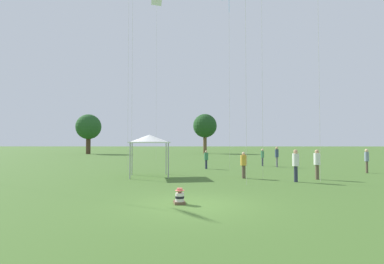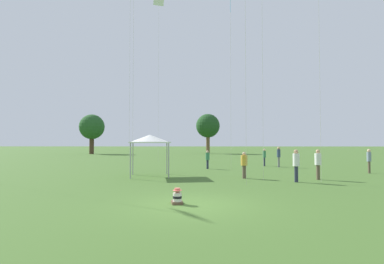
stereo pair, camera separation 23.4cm
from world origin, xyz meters
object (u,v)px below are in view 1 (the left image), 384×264
Objects in this scene: person_standing_5 at (296,163)px; distant_tree_0 at (205,126)px; person_standing_4 at (206,158)px; kite_6 at (157,6)px; person_standing_0 at (262,156)px; person_standing_1 at (277,155)px; person_standing_6 at (367,158)px; seated_toddler at (180,197)px; person_standing_3 at (244,163)px; canopy_tent at (149,139)px; person_standing_2 at (317,162)px; distant_tree_1 at (88,127)px.

distant_tree_0 is at bearing 71.67° from person_standing_5.
kite_6 is (-5.37, 8.93, 17.00)m from person_standing_4.
person_standing_0 is 0.89× the size of person_standing_5.
person_standing_5 is (-1.63, -9.96, -0.02)m from person_standing_1.
distant_tree_0 is (-5.43, 32.26, 4.30)m from person_standing_1.
kite_6 is at bearing 128.12° from person_standing_6.
person_standing_3 is at bearing 53.90° from seated_toddler.
canopy_tent is at bearing 31.55° from person_standing_1.
person_standing_1 is 21.66m from kite_6.
distant_tree_0 is at bearing -92.58° from person_standing_0.
person_standing_1 is 8.82m from person_standing_2.
canopy_tent reaches higher than person_standing_1.
person_standing_3 is 0.94× the size of person_standing_6.
person_standing_3 reaches higher than person_standing_4.
person_standing_6 is 15.50m from canopy_tent.
person_standing_3 is (3.50, 7.68, 0.70)m from seated_toddler.
kite_6 is 28.82m from distant_tree_0.
seated_toddler is 29.29m from kite_6.
person_standing_0 is (6.76, 17.23, 0.73)m from seated_toddler.
canopy_tent is at bearing -64.82° from distant_tree_1.
distant_tree_0 is (6.27, 25.20, -12.50)m from kite_6.
kite_6 reaches higher than distant_tree_1.
kite_6 is at bearing 97.14° from person_standing_5.
person_standing_5 is 0.61× the size of canopy_tent.
person_standing_3 is 6.75m from person_standing_4.
person_standing_4 is at bearing 96.71° from person_standing_5.
person_standing_2 is 1.16× the size of person_standing_4.
person_standing_2 is 1.03× the size of person_standing_6.
person_standing_4 is (-5.34, -3.12, -0.07)m from person_standing_0.
seated_toddler is at bearing 93.67° from person_standing_2.
person_standing_0 is at bearing -55.89° from person_standing_1.
person_standing_6 is 0.09× the size of kite_6.
person_standing_0 is at bearing 43.30° from canopy_tent.
person_standing_0 is 0.89× the size of person_standing_1.
distant_tree_0 is (2.33, 48.23, 5.16)m from seated_toddler.
person_standing_4 is at bearing 55.17° from canopy_tent.
person_standing_4 is 37.97m from distant_tree_1.
canopy_tent is 40.07m from distant_tree_0.
seated_toddler is 0.32× the size of person_standing_5.
person_standing_3 is 3.11m from person_standing_5.
distant_tree_1 is (-22.07, -2.88, -0.34)m from distant_tree_0.
seated_toddler is at bearing -168.45° from person_standing_4.
seated_toddler is at bearing -74.13° from canopy_tent.
canopy_tent is at bearing -34.51° from person_standing_3.
person_standing_1 is 0.23× the size of distant_tree_0.
distant_tree_1 reaches higher than person_standing_5.
canopy_tent is (-8.56, 2.54, 1.33)m from person_standing_5.
person_standing_1 is at bearing -46.89° from distant_tree_1.
person_standing_3 is 9.87m from person_standing_6.
distant_tree_1 is (-23.24, 37.67, 4.11)m from person_standing_3.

